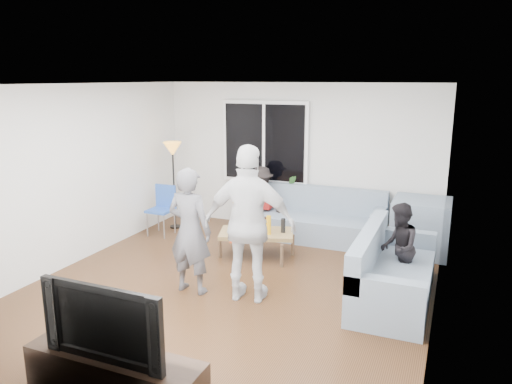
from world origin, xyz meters
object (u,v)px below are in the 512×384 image
at_px(side_chair, 161,211).
at_px(tv_console, 115,378).
at_px(player_right, 249,224).
at_px(coffee_table, 256,244).
at_px(floor_lamp, 174,186).
at_px(television, 111,318).
at_px(spectator_back, 261,200).
at_px(sofa_right_section, 395,266).
at_px(player_left, 190,231).
at_px(spectator_right, 399,248).
at_px(sofa_back_section, 315,215).

xyz_separation_m(side_chair, tv_console, (2.16, -3.96, -0.21)).
distance_m(player_right, tv_console, 2.37).
bearing_deg(side_chair, coffee_table, -9.55).
height_order(coffee_table, floor_lamp, floor_lamp).
xyz_separation_m(floor_lamp, television, (2.16, -4.42, -0.01)).
relative_size(coffee_table, spectator_back, 0.93).
height_order(sofa_right_section, player_left, player_left).
bearing_deg(spectator_back, side_chair, -146.67).
xyz_separation_m(side_chair, television, (2.16, -3.96, 0.34)).
distance_m(side_chair, floor_lamp, 0.58).
xyz_separation_m(spectator_right, television, (-1.91, -3.21, 0.19)).
distance_m(sofa_right_section, tv_console, 3.51).
relative_size(sofa_back_section, spectator_back, 1.95).
relative_size(floor_lamp, television, 1.37).
bearing_deg(floor_lamp, side_chair, -90.00).
relative_size(sofa_back_section, coffee_table, 2.09).
relative_size(player_right, tv_console, 1.20).
bearing_deg(player_right, sofa_right_section, -165.08).
bearing_deg(sofa_back_section, player_left, -108.72).
relative_size(floor_lamp, player_right, 0.81).
distance_m(player_left, spectator_back, 2.65).
relative_size(sofa_back_section, player_right, 1.19).
bearing_deg(spectator_back, tv_console, -77.84).
distance_m(spectator_back, tv_console, 4.85).
xyz_separation_m(player_right, tv_console, (-0.26, -2.24, -0.74)).
distance_m(spectator_right, spectator_back, 2.99).
distance_m(floor_lamp, player_right, 3.27).
bearing_deg(coffee_table, player_right, -70.74).
bearing_deg(tv_console, coffee_table, 93.44).
bearing_deg(sofa_back_section, television, -94.40).
xyz_separation_m(sofa_back_section, floor_lamp, (-2.53, -0.35, 0.36)).
bearing_deg(coffee_table, player_left, -101.61).
xyz_separation_m(spectator_back, television, (0.62, -4.80, 0.18)).
distance_m(side_chair, spectator_back, 1.76).
height_order(player_right, tv_console, player_right).
distance_m(coffee_table, floor_lamp, 2.18).
xyz_separation_m(coffee_table, side_chair, (-1.94, 0.34, 0.23)).
distance_m(spectator_right, television, 3.74).
bearing_deg(player_right, side_chair, -43.55).
height_order(coffee_table, side_chair, side_chair).
xyz_separation_m(sofa_right_section, player_right, (-1.65, -0.70, 0.54)).
height_order(side_chair, spectator_right, spectator_right).
bearing_deg(floor_lamp, spectator_back, 13.83).
bearing_deg(player_left, television, 105.10).
bearing_deg(player_right, player_left, -2.47).
bearing_deg(player_right, television, 75.12).
distance_m(coffee_table, spectator_back, 1.31).
distance_m(player_left, spectator_right, 2.65).
relative_size(tv_console, television, 1.40).
xyz_separation_m(side_chair, spectator_back, (1.54, 0.84, 0.16)).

